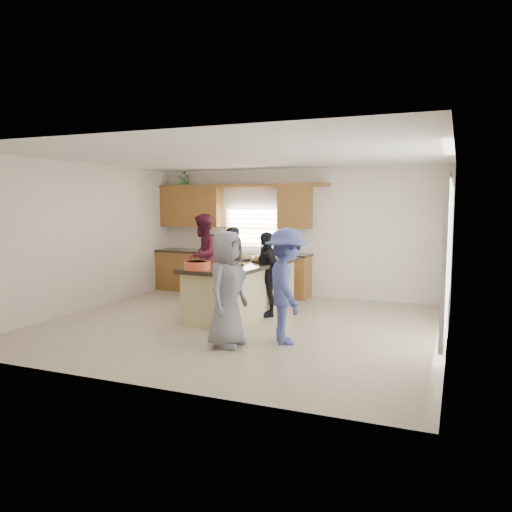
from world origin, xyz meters
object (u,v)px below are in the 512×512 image
at_px(island, 243,290).
at_px(woman_left_mid, 203,256).
at_px(salad_bowl, 198,265).
at_px(woman_right_front, 227,289).
at_px(woman_left_back, 231,266).
at_px(woman_right_back, 287,286).
at_px(woman_left_front, 267,274).

relative_size(island, woman_left_mid, 1.54).
relative_size(salad_bowl, woman_right_front, 0.26).
bearing_deg(salad_bowl, woman_left_mid, 116.22).
bearing_deg(salad_bowl, woman_left_back, 97.34).
xyz_separation_m(island, woman_right_back, (1.36, -1.52, 0.39)).
xyz_separation_m(woman_left_back, woman_left_mid, (-0.95, 0.60, 0.12)).
xyz_separation_m(woman_left_back, woman_left_front, (1.00, -0.63, -0.02)).
bearing_deg(woman_left_back, salad_bowl, -22.78).
distance_m(woman_right_back, woman_right_front, 0.87).
xyz_separation_m(salad_bowl, woman_right_back, (1.68, -0.39, -0.18)).
height_order(island, woman_left_front, woman_left_front).
bearing_deg(island, woman_right_front, -67.49).
distance_m(island, woman_left_front, 0.56).
xyz_separation_m(island, salad_bowl, (-0.31, -1.13, 0.57)).
bearing_deg(woman_left_mid, woman_left_front, 44.00).
relative_size(woman_right_back, woman_right_front, 1.02).
bearing_deg(woman_right_front, woman_right_back, -55.15).
distance_m(woman_left_front, woman_right_front, 2.03).
bearing_deg(woman_right_back, salad_bowl, 48.52).
relative_size(island, woman_right_front, 1.69).
distance_m(island, woman_left_mid, 2.01).
xyz_separation_m(island, woman_left_front, (0.46, 0.04, 0.31)).
distance_m(woman_left_front, woman_right_back, 1.80).
xyz_separation_m(salad_bowl, woman_left_mid, (-1.18, 2.40, -0.12)).
bearing_deg(island, salad_bowl, -100.58).
relative_size(woman_left_front, woman_right_front, 0.93).
bearing_deg(woman_right_front, woman_left_back, 26.48).
relative_size(salad_bowl, woman_left_mid, 0.24).
relative_size(salad_bowl, woman_left_front, 0.28).
bearing_deg(woman_right_back, island, 13.56).
height_order(woman_left_mid, woman_right_back, woman_left_mid).
bearing_deg(island, woman_left_front, 9.31).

